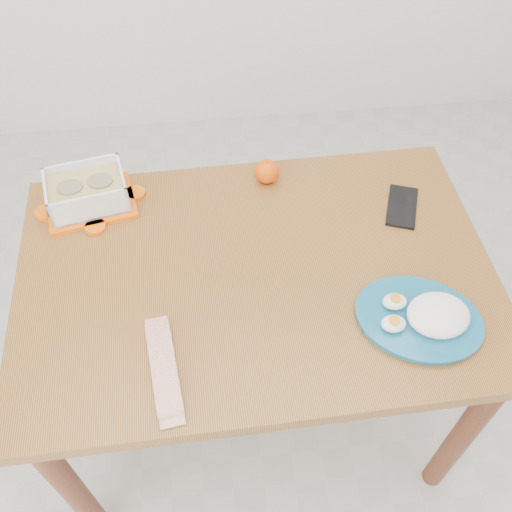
{
  "coord_description": "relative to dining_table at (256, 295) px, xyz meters",
  "views": [
    {
      "loc": [
        -0.09,
        -0.64,
        1.86
      ],
      "look_at": [
        0.0,
        0.19,
        0.81
      ],
      "focal_mm": 40.0,
      "sensor_mm": 36.0,
      "label": 1
    }
  ],
  "objects": [
    {
      "name": "smartphone",
      "position": [
        0.41,
        0.17,
        0.11
      ],
      "size": [
        0.12,
        0.17,
        0.01
      ],
      "primitive_type": "cube",
      "rotation": [
        0.0,
        0.0,
        -0.34
      ],
      "color": "black",
      "rests_on": "dining_table"
    },
    {
      "name": "food_container",
      "position": [
        -0.42,
        0.27,
        0.15
      ],
      "size": [
        0.26,
        0.21,
        0.1
      ],
      "rotation": [
        0.0,
        0.0,
        0.2
      ],
      "color": "#FF6107",
      "rests_on": "dining_table"
    },
    {
      "name": "rice_plate",
      "position": [
        0.36,
        -0.18,
        0.13
      ],
      "size": [
        0.37,
        0.37,
        0.08
      ],
      "rotation": [
        0.0,
        0.0,
        -0.39
      ],
      "color": "#175F82",
      "rests_on": "dining_table"
    },
    {
      "name": "candy_bar",
      "position": [
        -0.22,
        -0.24,
        0.11
      ],
      "size": [
        0.08,
        0.22,
        0.02
      ],
      "primitive_type": "cube",
      "rotation": [
        0.0,
        0.0,
        1.7
      ],
      "color": "red",
      "rests_on": "dining_table"
    },
    {
      "name": "dining_table",
      "position": [
        0.0,
        0.0,
        0.0
      ],
      "size": [
        1.18,
        0.81,
        0.75
      ],
      "rotation": [
        0.0,
        0.0,
        0.03
      ],
      "color": "#A1652D",
      "rests_on": "ground"
    },
    {
      "name": "ground",
      "position": [
        -0.0,
        -0.19,
        -0.65
      ],
      "size": [
        3.5,
        3.5,
        0.0
      ],
      "primitive_type": "plane",
      "color": "#B7B7B2",
      "rests_on": "ground"
    },
    {
      "name": "orange_fruit",
      "position": [
        0.06,
        0.31,
        0.14
      ],
      "size": [
        0.07,
        0.07,
        0.07
      ],
      "primitive_type": "sphere",
      "color": "#FF5305",
      "rests_on": "dining_table"
    }
  ]
}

